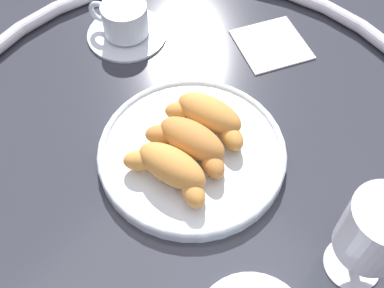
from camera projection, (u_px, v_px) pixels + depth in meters
ground_plane at (193, 147)px, 0.68m from camera, size 2.20×2.20×0.00m
table_chrome_rim at (193, 142)px, 0.67m from camera, size 0.77×0.77×0.02m
pastry_plate at (192, 152)px, 0.66m from camera, size 0.26×0.26×0.02m
croissant_large at (210, 116)px, 0.66m from camera, size 0.14×0.07×0.04m
croissant_small at (191, 141)px, 0.63m from camera, size 0.14×0.07×0.04m
croissant_extra at (170, 168)px, 0.61m from camera, size 0.14×0.07×0.04m
coffee_cup_near at (125, 23)px, 0.79m from camera, size 0.14×0.14×0.06m
juice_glass_left at (376, 232)px, 0.50m from camera, size 0.08×0.08×0.14m
folded_napkin at (271, 44)px, 0.79m from camera, size 0.15×0.15×0.01m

